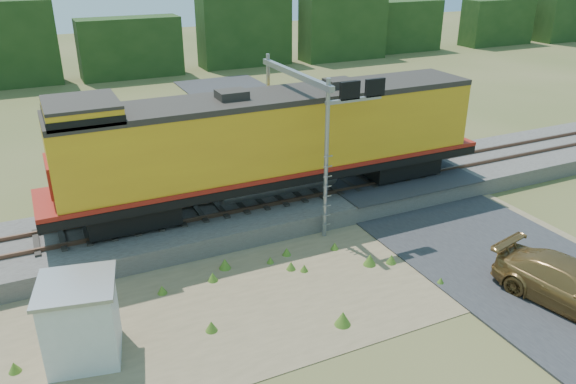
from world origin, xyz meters
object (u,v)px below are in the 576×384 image
signal_gantry (309,106)px  car (573,286)px  locomotive (271,141)px  shed (81,320)px

signal_gantry → car: (4.68, -9.95, -4.20)m
locomotive → signal_gantry: signal_gantry is taller
shed → signal_gantry: 12.22m
signal_gantry → car: bearing=-64.8°
signal_gantry → car: size_ratio=1.26×
shed → signal_gantry: bearing=40.9°
locomotive → shed: bearing=-143.9°
locomotive → car: 12.53m
shed → car: (14.83, -4.24, -0.51)m
locomotive → car: size_ratio=3.77×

